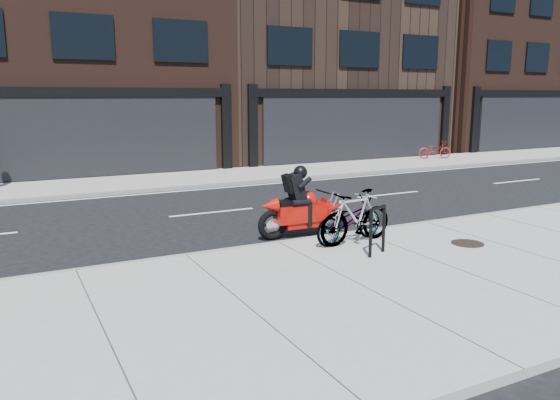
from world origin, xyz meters
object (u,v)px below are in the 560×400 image
manhole_cover (467,243)px  bicycle_far (435,150)px  bicycle_rear (356,217)px  motorcycle (306,207)px  bike_rack (377,226)px  bicycle_front (349,220)px

manhole_cover → bicycle_far: bearing=49.6°
bicycle_rear → motorcycle: bearing=-171.9°
bike_rack → bicycle_far: size_ratio=0.59×
bicycle_rear → manhole_cover: (2.02, -1.12, -0.55)m
bike_rack → motorcycle: motorcycle is taller
motorcycle → bike_rack: bearing=-82.3°
bicycle_front → bicycle_rear: 0.18m
bicycle_far → bicycle_rear: bearing=150.7°
bicycle_rear → manhole_cover: bicycle_rear is taller
bike_rack → bicycle_rear: bicycle_rear is taller
bicycle_rear → manhole_cover: size_ratio=2.79×
bike_rack → bicycle_front: bearing=87.2°
manhole_cover → bike_rack: bearing=173.7°
bike_rack → motorcycle: size_ratio=0.43×
bicycle_rear → motorcycle: 1.46m
motorcycle → bicycle_far: 15.85m
bicycle_far → manhole_cover: bearing=158.6°
bicycle_front → manhole_cover: bicycle_front is taller
bicycle_rear → manhole_cover: 2.37m
bicycle_rear → bicycle_far: 16.46m
motorcycle → manhole_cover: 3.52m
manhole_cover → bicycle_rear: bearing=151.0°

